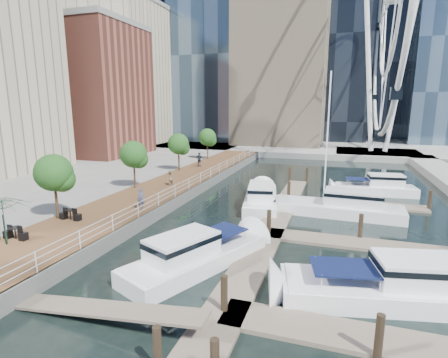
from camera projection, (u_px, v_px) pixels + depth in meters
ground at (181, 282)px, 17.85m from camera, size 520.00×520.00×0.00m
boardwalk at (162, 192)px, 34.44m from camera, size 6.00×60.00×1.00m
seawall at (190, 195)px, 33.53m from camera, size 0.25×60.00×1.00m
land_far at (315, 133)px, 112.66m from camera, size 200.00×114.00×1.00m
pier at (377, 154)px, 61.87m from camera, size 14.00×12.00×1.00m
railing at (189, 184)px, 33.35m from camera, size 0.10×60.00×1.05m
floating_docks at (344, 227)px, 24.61m from camera, size 16.00×34.00×2.60m
midrise_condos at (45, 74)px, 50.29m from camera, size 19.00×67.00×28.00m
street_trees at (133, 154)px, 33.47m from camera, size 2.60×42.60×4.60m
yacht_foreground at (394, 301)px, 16.08m from camera, size 11.66×5.29×2.15m
pedestrian_near at (141, 199)px, 26.83m from camera, size 0.72×0.61×1.66m
pedestrian_mid at (170, 178)px, 35.06m from camera, size 0.69×0.82×1.48m
pedestrian_far at (199, 160)px, 45.98m from camera, size 1.13×0.54×1.88m
moored_yachts at (337, 226)px, 26.21m from camera, size 24.24×34.39×11.50m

